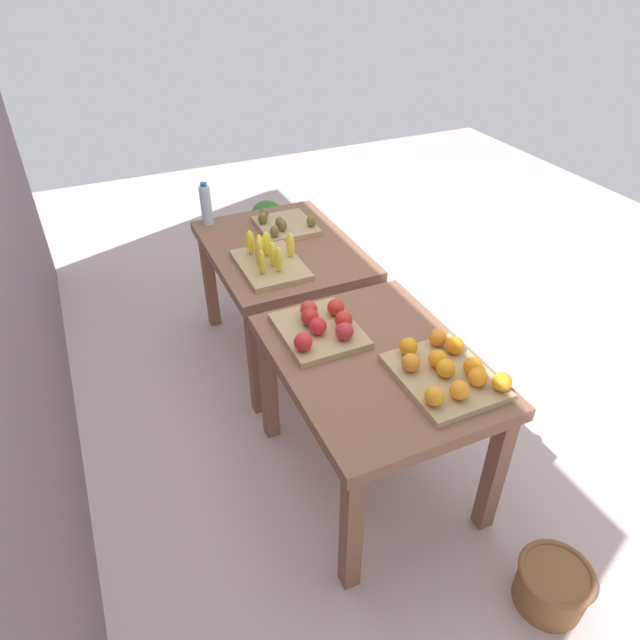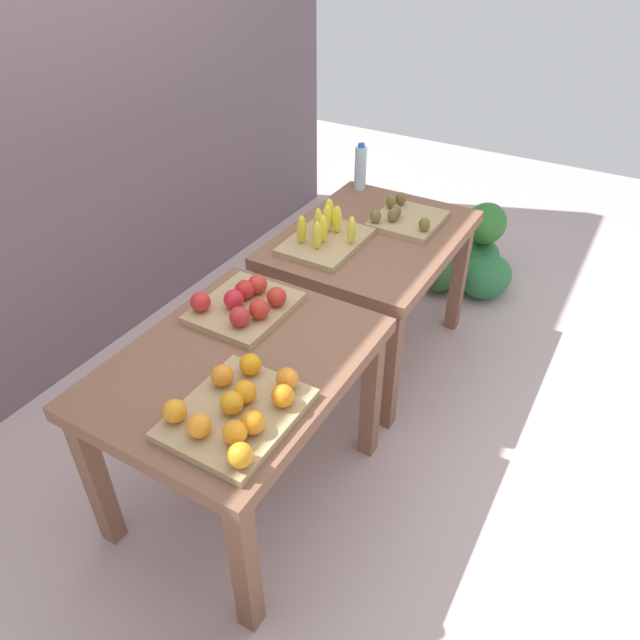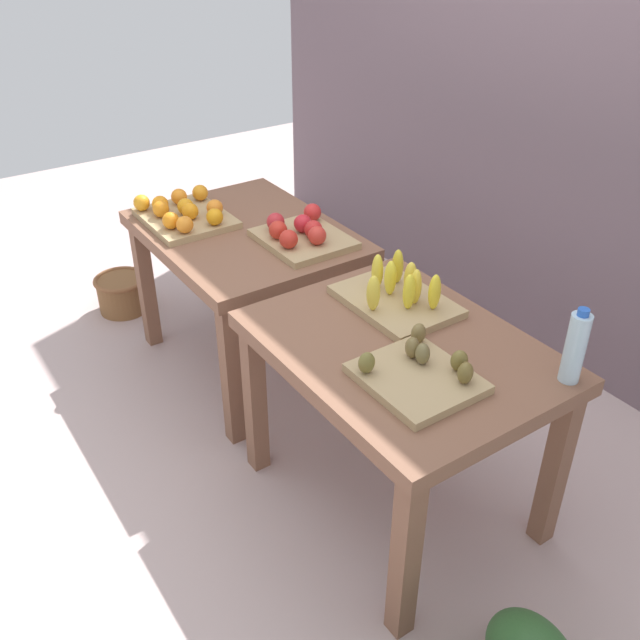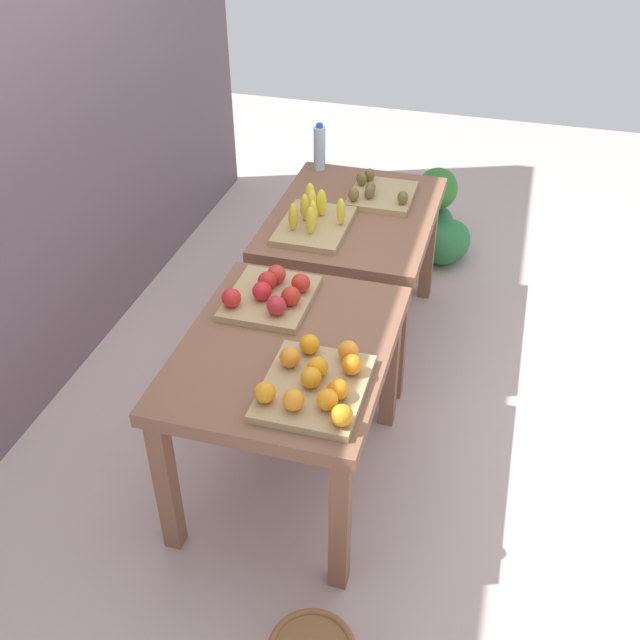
# 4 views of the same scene
# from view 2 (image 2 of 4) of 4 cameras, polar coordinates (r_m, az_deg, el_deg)

# --- Properties ---
(ground_plane) EXTENTS (8.00, 8.00, 0.00)m
(ground_plane) POSITION_cam_2_polar(r_m,az_deg,el_deg) (2.98, -0.43, -8.72)
(ground_plane) COLOR #C1A7A4
(back_wall) EXTENTS (4.40, 0.12, 3.00)m
(back_wall) POSITION_cam_2_polar(r_m,az_deg,el_deg) (3.09, -24.51, 22.08)
(back_wall) COLOR #6D5962
(back_wall) RESTS_ON ground_plane
(display_table_left) EXTENTS (1.04, 0.80, 0.74)m
(display_table_left) POSITION_cam_2_polar(r_m,az_deg,el_deg) (2.21, -7.96, -5.93)
(display_table_left) COLOR brown
(display_table_left) RESTS_ON ground_plane
(display_table_right) EXTENTS (1.04, 0.80, 0.74)m
(display_table_right) POSITION_cam_2_polar(r_m,az_deg,el_deg) (2.99, 5.04, 6.59)
(display_table_right) COLOR brown
(display_table_right) RESTS_ON ground_plane
(orange_bin) EXTENTS (0.44, 0.38, 0.11)m
(orange_bin) POSITION_cam_2_polar(r_m,az_deg,el_deg) (1.89, -8.02, -8.58)
(orange_bin) COLOR tan
(orange_bin) RESTS_ON display_table_left
(apple_bin) EXTENTS (0.40, 0.35, 0.11)m
(apple_bin) POSITION_cam_2_polar(r_m,az_deg,el_deg) (2.35, -7.35, 1.56)
(apple_bin) COLOR tan
(apple_bin) RESTS_ON display_table_left
(banana_crate) EXTENTS (0.44, 0.32, 0.17)m
(banana_crate) POSITION_cam_2_polar(r_m,az_deg,el_deg) (2.81, 0.57, 8.25)
(banana_crate) COLOR tan
(banana_crate) RESTS_ON display_table_right
(kiwi_bin) EXTENTS (0.36, 0.32, 0.10)m
(kiwi_bin) POSITION_cam_2_polar(r_m,az_deg,el_deg) (3.05, 8.29, 9.82)
(kiwi_bin) COLOR tan
(kiwi_bin) RESTS_ON display_table_right
(water_bottle) EXTENTS (0.07, 0.07, 0.26)m
(water_bottle) POSITION_cam_2_polar(r_m,az_deg,el_deg) (3.38, 3.96, 14.58)
(water_bottle) COLOR silver
(water_bottle) RESTS_ON display_table_right
(watermelon_pile) EXTENTS (0.63, 0.61, 0.52)m
(watermelon_pile) POSITION_cam_2_polar(r_m,az_deg,el_deg) (3.92, 14.92, 5.77)
(watermelon_pile) COLOR #296F3C
(watermelon_pile) RESTS_ON ground_plane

